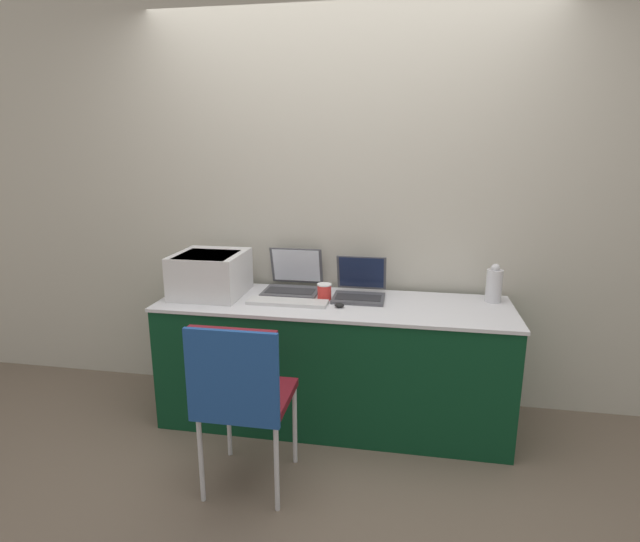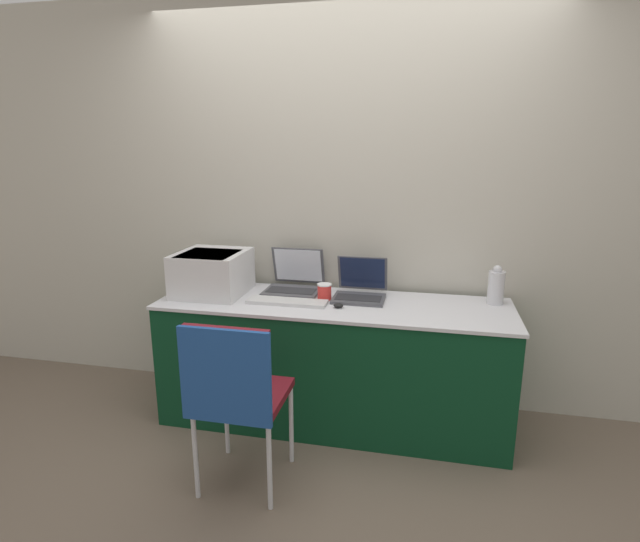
% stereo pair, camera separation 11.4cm
% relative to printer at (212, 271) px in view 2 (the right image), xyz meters
% --- Properties ---
extents(ground_plane, '(14.00, 14.00, 0.00)m').
position_rel_printer_xyz_m(ground_plane, '(0.78, -0.33, -0.91)').
color(ground_plane, '#6B5B4C').
extents(wall_back, '(8.00, 0.05, 2.60)m').
position_rel_printer_xyz_m(wall_back, '(0.78, 0.37, 0.39)').
color(wall_back, '#B7B2A3').
rests_on(wall_back, ground_plane).
extents(table, '(2.09, 0.63, 0.77)m').
position_rel_printer_xyz_m(table, '(0.78, -0.02, -0.53)').
color(table, '#0C381E').
rests_on(table, ground_plane).
extents(printer, '(0.41, 0.43, 0.26)m').
position_rel_printer_xyz_m(printer, '(0.00, 0.00, 0.00)').
color(printer, silver).
rests_on(printer, table).
extents(laptop_left, '(0.34, 0.34, 0.26)m').
position_rel_printer_xyz_m(laptop_left, '(0.48, 0.18, -0.09)').
color(laptop_left, '#4C4C51').
rests_on(laptop_left, table).
extents(laptop_right, '(0.31, 0.32, 0.24)m').
position_rel_printer_xyz_m(laptop_right, '(0.92, 0.11, -0.09)').
color(laptop_right, '#4C4C51').
rests_on(laptop_right, table).
extents(external_keyboard, '(0.48, 0.13, 0.02)m').
position_rel_printer_xyz_m(external_keyboard, '(0.52, -0.10, -0.13)').
color(external_keyboard, silver).
rests_on(external_keyboard, table).
extents(coffee_cup, '(0.09, 0.09, 0.10)m').
position_rel_printer_xyz_m(coffee_cup, '(0.71, 0.02, -0.09)').
color(coffee_cup, red).
rests_on(coffee_cup, table).
extents(mouse, '(0.06, 0.04, 0.03)m').
position_rel_printer_xyz_m(mouse, '(0.83, -0.12, -0.13)').
color(mouse, black).
rests_on(mouse, table).
extents(metal_pitcher, '(0.09, 0.09, 0.23)m').
position_rel_printer_xyz_m(metal_pitcher, '(1.71, 0.16, -0.04)').
color(metal_pitcher, silver).
rests_on(metal_pitcher, table).
extents(chair, '(0.43, 0.44, 0.90)m').
position_rel_printer_xyz_m(chair, '(0.46, -0.80, -0.34)').
color(chair, maroon).
rests_on(chair, ground_plane).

